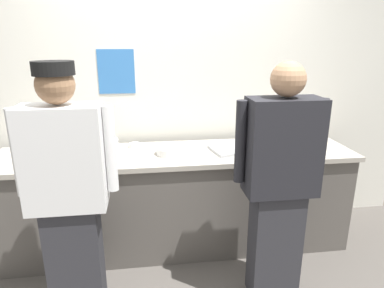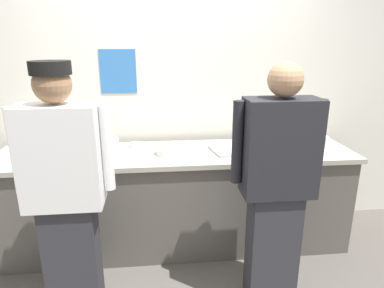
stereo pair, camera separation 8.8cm
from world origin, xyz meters
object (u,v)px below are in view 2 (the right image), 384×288
(chef_near_left, at_px, (65,190))
(squeeze_bottle_secondary, at_px, (73,139))
(squeeze_bottle_primary, at_px, (300,142))
(ramekin_yellow_sauce, at_px, (135,144))
(plate_stack_front, at_px, (171,150))
(chef_center, at_px, (277,183))
(squeeze_bottle_spare, at_px, (317,133))
(mixing_bowl_steel, at_px, (98,147))
(ramekin_red_sauce, at_px, (282,140))
(sheet_tray, at_px, (241,149))
(chefs_knife, at_px, (46,157))
(deli_cup, at_px, (323,142))

(chef_near_left, height_order, squeeze_bottle_secondary, chef_near_left)
(squeeze_bottle_primary, xyz_separation_m, squeeze_bottle_secondary, (-1.91, 0.34, -0.01))
(ramekin_yellow_sauce, bearing_deg, plate_stack_front, -36.44)
(chef_center, bearing_deg, chef_near_left, -179.51)
(squeeze_bottle_spare, relative_size, ramekin_yellow_sauce, 2.09)
(mixing_bowl_steel, xyz_separation_m, squeeze_bottle_spare, (1.92, 0.10, 0.04))
(plate_stack_front, height_order, squeeze_bottle_spare, squeeze_bottle_spare)
(chef_center, relative_size, ramekin_red_sauce, 17.30)
(mixing_bowl_steel, distance_m, sheet_tray, 1.20)
(squeeze_bottle_primary, bearing_deg, chef_near_left, -161.50)
(squeeze_bottle_primary, bearing_deg, mixing_bowl_steel, 174.67)
(chef_center, bearing_deg, squeeze_bottle_primary, 55.75)
(chef_center, distance_m, ramekin_yellow_sauce, 1.33)
(chef_center, relative_size, sheet_tray, 3.29)
(plate_stack_front, height_order, ramekin_red_sauce, plate_stack_front)
(chef_center, height_order, chefs_knife, chef_center)
(sheet_tray, bearing_deg, mixing_bowl_steel, 179.27)
(squeeze_bottle_primary, bearing_deg, ramekin_red_sauce, 96.64)
(chef_center, distance_m, squeeze_bottle_spare, 1.05)
(chef_center, relative_size, squeeze_bottle_secondary, 9.52)
(mixing_bowl_steel, height_order, squeeze_bottle_primary, squeeze_bottle_primary)
(chef_center, bearing_deg, squeeze_bottle_spare, 51.72)
(sheet_tray, height_order, ramekin_yellow_sauce, ramekin_yellow_sauce)
(chef_center, distance_m, squeeze_bottle_secondary, 1.77)
(mixing_bowl_steel, height_order, squeeze_bottle_secondary, squeeze_bottle_secondary)
(mixing_bowl_steel, relative_size, ramekin_red_sauce, 3.55)
(ramekin_yellow_sauce, bearing_deg, squeeze_bottle_spare, -2.67)
(chef_center, height_order, squeeze_bottle_spare, chef_center)
(mixing_bowl_steel, bearing_deg, squeeze_bottle_spare, 2.84)
(squeeze_bottle_secondary, bearing_deg, chef_near_left, -80.21)
(chef_near_left, relative_size, plate_stack_front, 6.89)
(squeeze_bottle_spare, distance_m, ramekin_red_sauce, 0.31)
(ramekin_yellow_sauce, bearing_deg, ramekin_red_sauce, -0.87)
(plate_stack_front, distance_m, ramekin_yellow_sauce, 0.38)
(deli_cup, relative_size, chefs_knife, 0.36)
(chef_center, distance_m, ramekin_red_sauce, 0.95)
(squeeze_bottle_spare, bearing_deg, chef_near_left, -157.41)
(sheet_tray, distance_m, ramekin_red_sauce, 0.45)
(squeeze_bottle_secondary, relative_size, squeeze_bottle_spare, 0.85)
(squeeze_bottle_secondary, relative_size, ramekin_red_sauce, 1.82)
(plate_stack_front, relative_size, sheet_tray, 0.48)
(ramekin_red_sauce, xyz_separation_m, chefs_knife, (-2.03, -0.21, -0.02))
(chef_center, bearing_deg, plate_stack_front, 134.99)
(squeeze_bottle_primary, distance_m, squeeze_bottle_spare, 0.36)
(plate_stack_front, height_order, mixing_bowl_steel, mixing_bowl_steel)
(chef_near_left, bearing_deg, chefs_knife, 115.03)
(ramekin_red_sauce, relative_size, chefs_knife, 0.35)
(sheet_tray, distance_m, ramekin_yellow_sauce, 0.93)
(plate_stack_front, relative_size, squeeze_bottle_secondary, 1.39)
(chef_near_left, distance_m, ramekin_yellow_sauce, 0.99)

